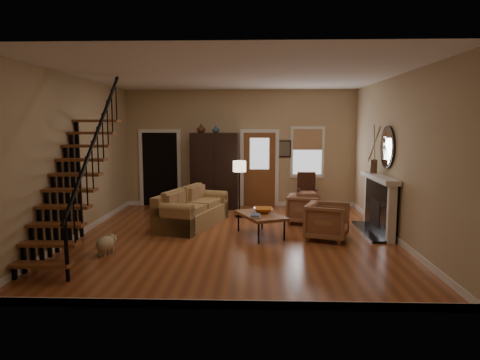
{
  "coord_description": "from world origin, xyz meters",
  "views": [
    {
      "loc": [
        0.41,
        -8.64,
        2.32
      ],
      "look_at": [
        0.1,
        0.4,
        1.15
      ],
      "focal_mm": 32.0,
      "sensor_mm": 36.0,
      "label": 1
    }
  ],
  "objects_px": {
    "coffee_table": "(260,225)",
    "armchair_left": "(327,221)",
    "armoire": "(215,171)",
    "sofa": "(192,209)",
    "armchair_right": "(304,209)",
    "side_chair": "(307,192)",
    "floor_lamp": "(239,189)"
  },
  "relations": [
    {
      "from": "coffee_table",
      "to": "side_chair",
      "type": "relative_size",
      "value": 1.2
    },
    {
      "from": "armoire",
      "to": "armchair_right",
      "type": "height_order",
      "value": "armoire"
    },
    {
      "from": "armoire",
      "to": "armchair_right",
      "type": "relative_size",
      "value": 2.78
    },
    {
      "from": "armchair_left",
      "to": "floor_lamp",
      "type": "xyz_separation_m",
      "value": [
        -1.86,
        2.06,
        0.34
      ]
    },
    {
      "from": "armoire",
      "to": "sofa",
      "type": "bearing_deg",
      "value": -98.12
    },
    {
      "from": "armoire",
      "to": "floor_lamp",
      "type": "bearing_deg",
      "value": -58.1
    },
    {
      "from": "armchair_left",
      "to": "armchair_right",
      "type": "xyz_separation_m",
      "value": [
        -0.31,
        1.46,
        -0.03
      ]
    },
    {
      "from": "armoire",
      "to": "sofa",
      "type": "xyz_separation_m",
      "value": [
        -0.31,
        -2.2,
        -0.65
      ]
    },
    {
      "from": "armchair_right",
      "to": "floor_lamp",
      "type": "xyz_separation_m",
      "value": [
        -1.55,
        0.6,
        0.37
      ]
    },
    {
      "from": "floor_lamp",
      "to": "side_chair",
      "type": "relative_size",
      "value": 1.4
    },
    {
      "from": "armoire",
      "to": "side_chair",
      "type": "bearing_deg",
      "value": -4.48
    },
    {
      "from": "armchair_right",
      "to": "coffee_table",
      "type": "bearing_deg",
      "value": 151.59
    },
    {
      "from": "floor_lamp",
      "to": "sofa",
      "type": "bearing_deg",
      "value": -135.82
    },
    {
      "from": "armchair_left",
      "to": "floor_lamp",
      "type": "relative_size",
      "value": 0.58
    },
    {
      "from": "armchair_right",
      "to": "side_chair",
      "type": "distance_m",
      "value": 1.61
    },
    {
      "from": "armchair_left",
      "to": "armchair_right",
      "type": "bearing_deg",
      "value": 31.02
    },
    {
      "from": "armoire",
      "to": "floor_lamp",
      "type": "xyz_separation_m",
      "value": [
        0.73,
        -1.18,
        -0.34
      ]
    },
    {
      "from": "coffee_table",
      "to": "armchair_right",
      "type": "distance_m",
      "value": 1.61
    },
    {
      "from": "sofa",
      "to": "armchair_right",
      "type": "height_order",
      "value": "sofa"
    },
    {
      "from": "coffee_table",
      "to": "armchair_left",
      "type": "relative_size",
      "value": 1.48
    },
    {
      "from": "sofa",
      "to": "armoire",
      "type": "bearing_deg",
      "value": 99.22
    },
    {
      "from": "coffee_table",
      "to": "armchair_right",
      "type": "xyz_separation_m",
      "value": [
        1.05,
        1.22,
        0.11
      ]
    },
    {
      "from": "coffee_table",
      "to": "sofa",
      "type": "bearing_deg",
      "value": 152.47
    },
    {
      "from": "side_chair",
      "to": "sofa",
      "type": "bearing_deg",
      "value": -145.11
    },
    {
      "from": "armoire",
      "to": "side_chair",
      "type": "height_order",
      "value": "armoire"
    },
    {
      "from": "sofa",
      "to": "armchair_right",
      "type": "distance_m",
      "value": 2.63
    },
    {
      "from": "armchair_right",
      "to": "side_chair",
      "type": "relative_size",
      "value": 0.74
    },
    {
      "from": "coffee_table",
      "to": "armchair_left",
      "type": "distance_m",
      "value": 1.38
    },
    {
      "from": "floor_lamp",
      "to": "armchair_right",
      "type": "bearing_deg",
      "value": -21.25
    },
    {
      "from": "coffee_table",
      "to": "armchair_right",
      "type": "height_order",
      "value": "armchair_right"
    },
    {
      "from": "floor_lamp",
      "to": "side_chair",
      "type": "distance_m",
      "value": 2.07
    },
    {
      "from": "coffee_table",
      "to": "side_chair",
      "type": "bearing_deg",
      "value": 64.96
    }
  ]
}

